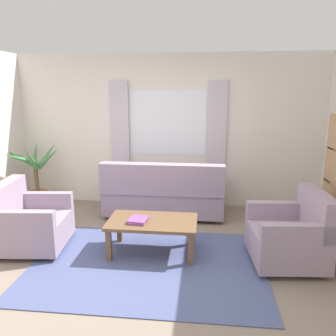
% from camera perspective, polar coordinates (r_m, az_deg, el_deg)
% --- Properties ---
extents(ground_plane, '(6.24, 6.24, 0.00)m').
position_cam_1_polar(ground_plane, '(4.19, -3.43, -15.87)').
color(ground_plane, gray).
extents(wall_back, '(5.32, 0.12, 2.60)m').
position_cam_1_polar(wall_back, '(5.94, 0.02, 6.20)').
color(wall_back, silver).
rests_on(wall_back, ground_plane).
extents(window_with_curtains, '(1.98, 0.07, 1.40)m').
position_cam_1_polar(window_with_curtains, '(5.84, -0.06, 7.55)').
color(window_with_curtains, white).
extents(area_rug, '(2.72, 1.93, 0.01)m').
position_cam_1_polar(area_rug, '(4.19, -3.43, -15.80)').
color(area_rug, '#4C5684').
rests_on(area_rug, ground_plane).
extents(couch, '(1.90, 0.82, 0.92)m').
position_cam_1_polar(couch, '(5.50, -0.67, -4.35)').
color(couch, '#998499').
rests_on(couch, ground_plane).
extents(armchair_left, '(0.90, 0.92, 0.88)m').
position_cam_1_polar(armchair_left, '(4.78, -22.23, -8.38)').
color(armchair_left, '#998499').
rests_on(armchair_left, ground_plane).
extents(armchair_right, '(0.89, 0.91, 0.88)m').
position_cam_1_polar(armchair_right, '(4.33, 20.00, -10.50)').
color(armchair_right, '#998499').
rests_on(armchair_right, ground_plane).
extents(coffee_table, '(1.10, 0.64, 0.44)m').
position_cam_1_polar(coffee_table, '(4.29, -2.62, -9.43)').
color(coffee_table, brown).
rests_on(coffee_table, ground_plane).
extents(book_stack_on_table, '(0.24, 0.27, 0.04)m').
position_cam_1_polar(book_stack_on_table, '(4.24, -5.00, -8.65)').
color(book_stack_on_table, '#7F478C').
rests_on(book_stack_on_table, coffee_table).
extents(potted_plant, '(1.15, 1.13, 1.20)m').
position_cam_1_polar(potted_plant, '(6.23, -21.38, -1.55)').
color(potted_plant, '#9E6B4C').
rests_on(potted_plant, ground_plane).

